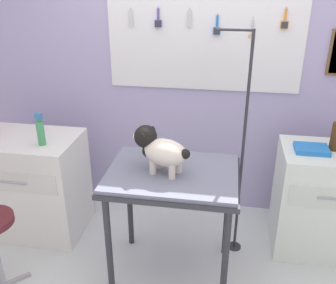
{
  "coord_description": "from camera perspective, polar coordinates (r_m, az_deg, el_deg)",
  "views": [
    {
      "loc": [
        0.28,
        -1.88,
        2.07
      ],
      "look_at": [
        -0.09,
        0.35,
        1.04
      ],
      "focal_mm": 40.19,
      "sensor_mm": 36.0,
      "label": 1
    }
  ],
  "objects": [
    {
      "name": "dog",
      "position": [
        2.43,
        -1.32,
        -1.07
      ],
      "size": [
        0.41,
        0.28,
        0.31
      ],
      "color": "silver",
      "rests_on": "grooming_table"
    },
    {
      "name": "counter_left",
      "position": [
        3.38,
        -19.6,
        -6.1
      ],
      "size": [
        0.8,
        0.58,
        0.86
      ],
      "color": "silver",
      "rests_on": "ground"
    },
    {
      "name": "grooming_arm",
      "position": [
        2.82,
        11.0,
        -2.51
      ],
      "size": [
        0.29,
        0.11,
        1.74
      ],
      "color": "#2D2D33",
      "rests_on": "ground"
    },
    {
      "name": "rear_wall_panel",
      "position": [
        3.3,
        4.44,
        8.4
      ],
      "size": [
        4.0,
        0.11,
        2.3
      ],
      "color": "#A9A0C9",
      "rests_on": "ground"
    },
    {
      "name": "soda_bottle",
      "position": [
        3.0,
        24.1,
        0.94
      ],
      "size": [
        0.07,
        0.07,
        0.25
      ],
      "color": "#482B12",
      "rests_on": "cabinet_right"
    },
    {
      "name": "grooming_table",
      "position": [
        2.55,
        0.66,
        -6.32
      ],
      "size": [
        0.89,
        0.66,
        0.86
      ],
      "color": "#2D2D33",
      "rests_on": "ground"
    },
    {
      "name": "supply_tray",
      "position": [
        2.95,
        20.94,
        -1.0
      ],
      "size": [
        0.24,
        0.18,
        0.04
      ],
      "color": "blue",
      "rests_on": "cabinet_right"
    },
    {
      "name": "cabinet_right",
      "position": [
        3.21,
        22.12,
        -8.24
      ],
      "size": [
        0.68,
        0.54,
        0.87
      ],
      "color": "silver",
      "rests_on": "ground"
    },
    {
      "name": "pump_bottle_white",
      "position": [
        2.98,
        -18.76,
        1.55
      ],
      "size": [
        0.06,
        0.06,
        0.25
      ],
      "color": "#43995E",
      "rests_on": "counter_left"
    }
  ]
}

